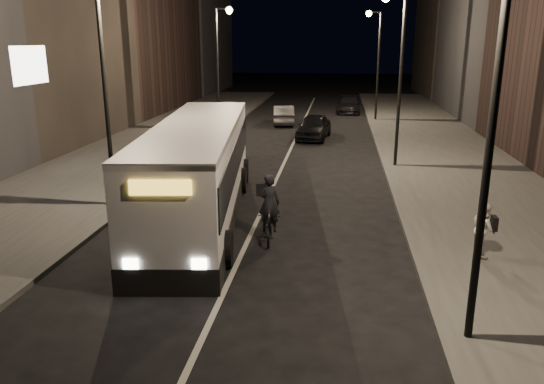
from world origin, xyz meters
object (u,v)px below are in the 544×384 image
(city_bus, at_px, (199,166))
(car_far, at_px, (349,104))
(streetlight_right_near, at_px, (482,85))
(cyclist_on_bicycle, at_px, (270,219))
(car_near, at_px, (314,127))
(streetlight_right_mid, at_px, (396,57))
(streetlight_left_far, at_px, (221,52))
(streetlight_right_far, at_px, (375,51))
(streetlight_left_near, at_px, (110,63))
(pedestrian_woman, at_px, (484,229))
(car_mid, at_px, (284,115))

(city_bus, distance_m, car_far, 30.14)
(streetlight_right_near, height_order, cyclist_on_bicycle, streetlight_right_near)
(car_near, height_order, car_far, car_near)
(streetlight_right_near, xyz_separation_m, streetlight_right_mid, (0.00, 16.00, 0.00))
(streetlight_right_mid, distance_m, streetlight_left_far, 14.62)
(streetlight_right_far, relative_size, streetlight_left_far, 1.00)
(streetlight_right_near, xyz_separation_m, car_far, (-1.73, 37.04, -4.66))
(car_near, relative_size, car_far, 0.95)
(streetlight_right_near, bearing_deg, streetlight_left_near, 143.12)
(streetlight_right_mid, relative_size, pedestrian_woman, 5.14)
(car_near, bearing_deg, cyclist_on_bicycle, -84.95)
(streetlight_left_far, bearing_deg, pedestrian_woman, -60.12)
(streetlight_right_mid, height_order, car_mid, streetlight_right_mid)
(car_mid, bearing_deg, streetlight_left_near, 72.93)
(streetlight_right_far, height_order, pedestrian_woman, streetlight_right_far)
(city_bus, height_order, car_mid, city_bus)
(car_near, bearing_deg, streetlight_right_near, -73.50)
(streetlight_right_mid, bearing_deg, streetlight_right_near, -90.00)
(streetlight_left_near, distance_m, car_far, 30.74)
(streetlight_left_near, bearing_deg, streetlight_right_mid, 36.88)
(streetlight_right_far, bearing_deg, streetlight_right_near, -90.00)
(city_bus, relative_size, car_near, 2.80)
(streetlight_right_far, height_order, city_bus, streetlight_right_far)
(streetlight_right_far, distance_m, city_bus, 25.88)
(streetlight_right_near, distance_m, car_near, 24.50)
(streetlight_left_near, height_order, city_bus, streetlight_left_near)
(cyclist_on_bicycle, height_order, car_mid, cyclist_on_bicycle)
(streetlight_left_near, distance_m, car_near, 17.60)
(streetlight_right_mid, bearing_deg, streetlight_left_far, 136.84)
(pedestrian_woman, bearing_deg, streetlight_left_near, 69.06)
(streetlight_right_far, bearing_deg, city_bus, -106.88)
(streetlight_left_near, xyz_separation_m, car_far, (8.93, 29.04, -4.66))
(streetlight_right_mid, xyz_separation_m, streetlight_left_near, (-10.66, -8.00, 0.00))
(cyclist_on_bicycle, relative_size, car_far, 0.46)
(cyclist_on_bicycle, bearing_deg, car_far, 79.49)
(streetlight_left_far, distance_m, car_far, 14.95)
(streetlight_left_far, distance_m, car_mid, 7.06)
(car_near, bearing_deg, streetlight_left_far, 167.04)
(streetlight_right_mid, height_order, city_bus, streetlight_right_mid)
(streetlight_left_far, bearing_deg, car_near, -19.48)
(streetlight_right_near, bearing_deg, car_near, 99.98)
(streetlight_left_far, bearing_deg, streetlight_right_near, -67.70)
(streetlight_right_far, relative_size, cyclist_on_bicycle, 3.65)
(streetlight_right_far, bearing_deg, pedestrian_woman, -86.58)
(cyclist_on_bicycle, distance_m, car_mid, 24.33)
(streetlight_right_mid, height_order, streetlight_left_near, same)
(streetlight_right_far, bearing_deg, streetlight_right_mid, -90.00)
(streetlight_right_near, bearing_deg, streetlight_left_far, 112.30)
(cyclist_on_bicycle, bearing_deg, streetlight_left_far, 100.99)
(streetlight_left_near, height_order, car_near, streetlight_left_near)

